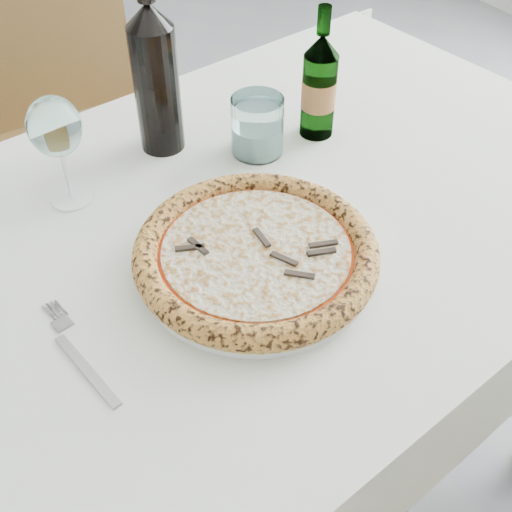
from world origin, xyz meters
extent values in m
cube|color=slate|center=(0.00, 0.00, -0.01)|extent=(5.00, 6.00, 0.02)
cube|color=brown|center=(0.00, -0.26, 0.73)|extent=(1.44, 0.93, 0.04)
cube|color=white|center=(0.00, -0.26, 0.75)|extent=(1.50, 1.00, 0.01)
cube|color=white|center=(0.00, 0.16, 0.64)|extent=(1.41, 0.01, 0.22)
cube|color=white|center=(0.00, -0.68, 0.64)|extent=(1.41, 0.01, 0.22)
cylinder|color=brown|center=(0.62, 0.07, 0.35)|extent=(0.06, 0.06, 0.71)
cube|color=brown|center=(0.02, 0.47, 0.45)|extent=(0.44, 0.44, 0.04)
cube|color=brown|center=(0.02, 0.67, 0.70)|extent=(0.44, 0.04, 0.46)
cylinder|color=brown|center=(0.21, 0.66, 0.21)|extent=(0.04, 0.04, 0.43)
cylinder|color=brown|center=(0.21, 0.28, 0.21)|extent=(0.04, 0.04, 0.43)
cylinder|color=brown|center=(-0.17, 0.65, 0.21)|extent=(0.04, 0.04, 0.43)
cylinder|color=brown|center=(-0.17, 0.28, 0.21)|extent=(0.04, 0.04, 0.43)
cylinder|color=white|center=(0.00, -0.36, 0.76)|extent=(0.32, 0.32, 0.01)
torus|color=white|center=(0.00, -0.36, 0.77)|extent=(0.32, 0.32, 0.01)
cylinder|color=#E2B64C|center=(0.00, -0.36, 0.78)|extent=(0.33, 0.33, 0.01)
torus|color=#CD8536|center=(0.00, -0.36, 0.78)|extent=(0.33, 0.33, 0.03)
cylinder|color=#D83300|center=(0.00, -0.36, 0.78)|extent=(0.28, 0.28, 0.00)
cylinder|color=beige|center=(0.00, -0.36, 0.79)|extent=(0.26, 0.26, 0.00)
cube|color=#4D3A2F|center=(0.03, -0.36, 0.79)|extent=(0.04, 0.01, 0.00)
cube|color=#4D3A2F|center=(0.03, -0.32, 0.79)|extent=(0.03, 0.04, 0.00)
cube|color=#4D3A2F|center=(-0.02, -0.29, 0.79)|extent=(0.02, 0.04, 0.00)
cube|color=#4D3A2F|center=(-0.03, -0.34, 0.79)|extent=(0.04, 0.02, 0.00)
cube|color=#4D3A2F|center=(-0.05, -0.38, 0.79)|extent=(0.04, 0.02, 0.00)
cube|color=#4D3A2F|center=(-0.02, -0.43, 0.79)|extent=(0.02, 0.04, 0.00)
cube|color=#4D3A2F|center=(0.03, -0.39, 0.79)|extent=(0.03, 0.04, 0.00)
cube|color=gray|center=(-0.26, -0.40, 0.76)|extent=(0.03, 0.13, 0.00)
cube|color=gray|center=(-0.26, -0.32, 0.76)|extent=(0.03, 0.02, 0.00)
cylinder|color=gray|center=(-0.27, -0.29, 0.76)|extent=(0.00, 0.03, 0.00)
cylinder|color=gray|center=(-0.27, -0.29, 0.76)|extent=(0.00, 0.03, 0.00)
cylinder|color=gray|center=(-0.26, -0.29, 0.76)|extent=(0.00, 0.03, 0.00)
cylinder|color=gray|center=(-0.25, -0.29, 0.76)|extent=(0.00, 0.03, 0.00)
cylinder|color=white|center=(-0.16, -0.08, 0.76)|extent=(0.07, 0.07, 0.00)
cylinder|color=white|center=(-0.16, -0.08, 0.80)|extent=(0.01, 0.01, 0.09)
ellipsoid|color=white|center=(-0.16, -0.08, 0.89)|extent=(0.08, 0.08, 0.09)
cylinder|color=white|center=(0.15, -0.12, 0.80)|extent=(0.09, 0.09, 0.10)
cylinder|color=silver|center=(0.15, -0.12, 0.78)|extent=(0.08, 0.08, 0.05)
cylinder|color=#2F632A|center=(0.27, -0.13, 0.83)|extent=(0.06, 0.06, 0.14)
cone|color=#2F632A|center=(0.27, -0.13, 0.92)|extent=(0.06, 0.06, 0.04)
cylinder|color=#2F632A|center=(0.27, -0.13, 0.96)|extent=(0.02, 0.02, 0.05)
cylinder|color=gold|center=(0.27, -0.13, 0.83)|extent=(0.06, 0.06, 0.05)
cylinder|color=black|center=(0.02, -0.02, 0.86)|extent=(0.07, 0.07, 0.21)
cone|color=black|center=(0.02, -0.02, 0.99)|extent=(0.07, 0.07, 0.04)
camera|label=1|loc=(-0.33, -0.89, 1.38)|focal=45.00mm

